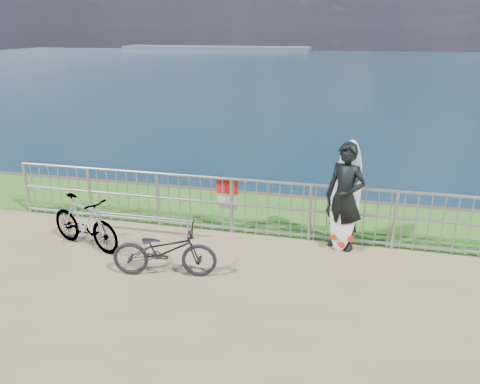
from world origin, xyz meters
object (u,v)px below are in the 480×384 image
(bicycle_near, at_px, (164,250))
(bicycle_far, at_px, (85,222))
(surfer, at_px, (345,197))
(surfboard, at_px, (345,201))

(bicycle_near, bearing_deg, bicycle_far, 60.20)
(surfer, distance_m, surfboard, 0.06)
(surfboard, height_order, bicycle_far, surfboard)
(bicycle_near, bearing_deg, surfer, -68.89)
(bicycle_near, relative_size, bicycle_far, 1.02)
(surfboard, distance_m, bicycle_near, 3.25)
(surfer, distance_m, bicycle_far, 4.65)
(surfboard, distance_m, bicycle_far, 4.65)
(surfboard, bearing_deg, surfer, 130.23)
(bicycle_near, height_order, bicycle_far, bicycle_far)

